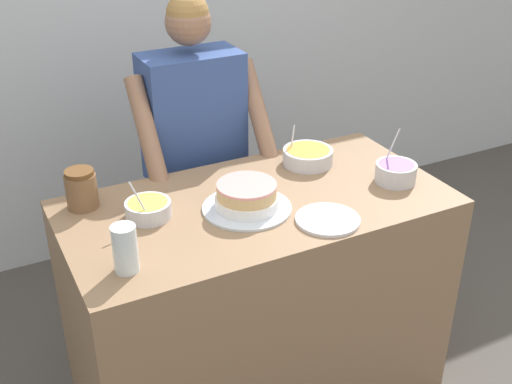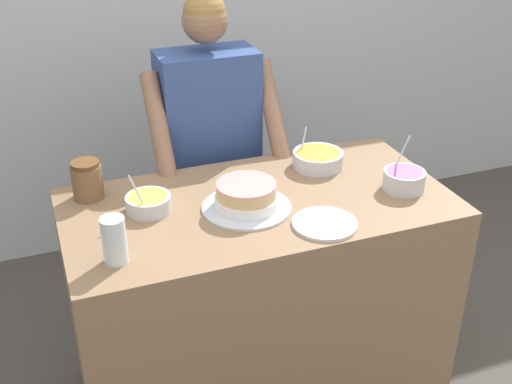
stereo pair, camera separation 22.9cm
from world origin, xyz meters
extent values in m
cube|color=silver|center=(0.00, 1.79, 1.30)|extent=(10.00, 0.05, 2.60)
cube|color=#8C6B4C|center=(0.00, 0.37, 0.46)|extent=(1.43, 0.73, 0.91)
cylinder|color=#2D2D38|center=(-0.11, 0.95, 0.38)|extent=(0.13, 0.13, 0.75)
cylinder|color=#2D2D38|center=(0.08, 0.95, 0.38)|extent=(0.13, 0.13, 0.75)
cube|color=#334C8C|center=(-0.01, 0.95, 1.04)|extent=(0.42, 0.23, 0.57)
cylinder|color=#8E664C|center=(-0.26, 0.80, 1.03)|extent=(0.08, 0.37, 0.48)
cylinder|color=#8E664C|center=(0.23, 0.80, 1.03)|extent=(0.08, 0.37, 0.48)
sphere|color=#8E664C|center=(-0.01, 0.95, 1.45)|extent=(0.19, 0.19, 0.19)
sphere|color=olive|center=(-0.01, 0.95, 1.48)|extent=(0.17, 0.17, 0.17)
cylinder|color=silver|center=(-0.06, 0.33, 0.92)|extent=(0.32, 0.32, 0.01)
cylinder|color=white|center=(-0.06, 0.33, 0.94)|extent=(0.23, 0.23, 0.04)
cylinder|color=#DBB275|center=(-0.06, 0.33, 0.98)|extent=(0.22, 0.22, 0.04)
cylinder|color=pink|center=(-0.06, 0.33, 1.01)|extent=(0.22, 0.22, 0.01)
cylinder|color=silver|center=(0.55, 0.26, 0.95)|extent=(0.16, 0.16, 0.08)
cylinder|color=#9E66B7|center=(0.55, 0.26, 0.98)|extent=(0.14, 0.14, 0.01)
cylinder|color=silver|center=(0.55, 0.32, 1.01)|extent=(0.08, 0.01, 0.19)
cylinder|color=silver|center=(0.33, 0.56, 0.94)|extent=(0.21, 0.21, 0.06)
cylinder|color=#EF9938|center=(0.33, 0.56, 0.97)|extent=(0.18, 0.18, 0.01)
cylinder|color=silver|center=(0.28, 0.61, 0.99)|extent=(0.05, 0.04, 0.14)
cylinder|color=silver|center=(-0.39, 0.44, 0.94)|extent=(0.16, 0.16, 0.06)
cylinder|color=#F2DB4C|center=(-0.39, 0.44, 0.96)|extent=(0.14, 0.14, 0.01)
cylinder|color=silver|center=(-0.43, 0.39, 1.00)|extent=(0.06, 0.05, 0.16)
cylinder|color=silver|center=(-0.56, 0.16, 0.99)|extent=(0.08, 0.08, 0.16)
cylinder|color=silver|center=(0.15, 0.13, 0.92)|extent=(0.23, 0.23, 0.01)
cylinder|color=brown|center=(-0.58, 0.62, 0.98)|extent=(0.11, 0.11, 0.13)
cylinder|color=brown|center=(-0.58, 0.62, 1.05)|extent=(0.10, 0.10, 0.02)
camera|label=1|loc=(-0.94, -1.47, 2.05)|focal=45.00mm
camera|label=2|loc=(-0.74, -1.57, 2.05)|focal=45.00mm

